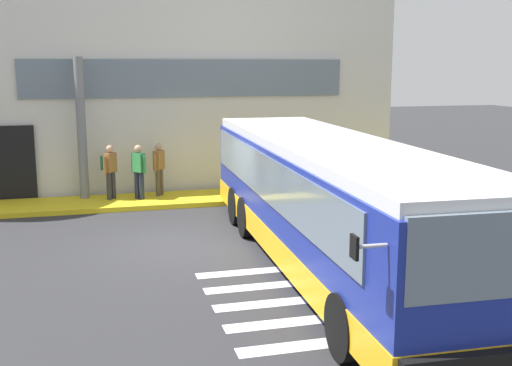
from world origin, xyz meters
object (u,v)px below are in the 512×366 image
entry_support_column (81,129)px  bus_main_foreground (329,206)px  passenger_near_column (110,168)px  passenger_by_doorway (139,169)px  passenger_at_curb_edge (159,166)px

entry_support_column → bus_main_foreground: size_ratio=0.36×
passenger_near_column → bus_main_foreground: bearing=-60.9°
bus_main_foreground → passenger_by_doorway: size_ratio=7.26×
bus_main_foreground → passenger_near_column: 8.67m
passenger_at_curb_edge → bus_main_foreground: bearing=-70.8°
bus_main_foreground → passenger_near_column: bus_main_foreground is taller
bus_main_foreground → passenger_by_doorway: bearing=114.6°
passenger_near_column → passenger_at_curb_edge: (1.52, 0.14, -0.03)m
entry_support_column → bus_main_foreground: bearing=-57.8°
passenger_by_doorway → passenger_at_curb_edge: bearing=30.1°
entry_support_column → passenger_near_column: bearing=-23.7°
bus_main_foreground → passenger_by_doorway: (-3.35, 7.33, -0.26)m
entry_support_column → passenger_by_doorway: size_ratio=2.58×
passenger_near_column → entry_support_column: bearing=156.3°
passenger_near_column → passenger_at_curb_edge: same height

